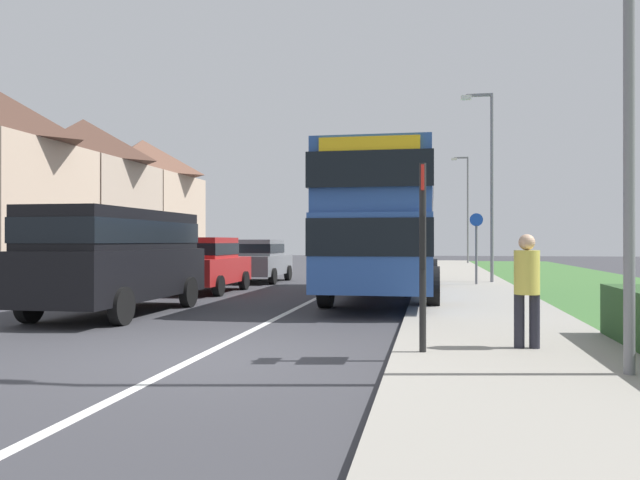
{
  "coord_description": "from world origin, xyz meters",
  "views": [
    {
      "loc": [
        3.11,
        -7.88,
        1.57
      ],
      "look_at": [
        0.76,
        5.16,
        1.6
      ],
      "focal_mm": 34.73,
      "sensor_mm": 36.0,
      "label": 1
    }
  ],
  "objects": [
    {
      "name": "street_lamp_far",
      "position": [
        5.4,
        34.56,
        4.16
      ],
      "size": [
        1.14,
        0.2,
        7.22
      ],
      "color": "slate",
      "rests_on": "ground_plane"
    },
    {
      "name": "pavement_near_side",
      "position": [
        4.2,
        6.0,
        0.06
      ],
      "size": [
        3.2,
        68.0,
        0.12
      ],
      "primitive_type": "cube",
      "color": "gray",
      "rests_on": "ground_plane"
    },
    {
      "name": "parked_van_black",
      "position": [
        -3.54,
        4.44,
        1.33
      ],
      "size": [
        2.11,
        5.22,
        2.24
      ],
      "color": "black",
      "rests_on": "ground_plane"
    },
    {
      "name": "double_decker_bus",
      "position": [
        1.9,
        9.37,
        2.14
      ],
      "size": [
        2.8,
        10.35,
        3.7
      ],
      "color": "#284C93",
      "rests_on": "ground_plane"
    },
    {
      "name": "bus_stop_sign",
      "position": [
        3.0,
        0.36,
        1.54
      ],
      "size": [
        0.09,
        0.52,
        2.6
      ],
      "color": "black",
      "rests_on": "ground_plane"
    },
    {
      "name": "lane_marking_centre",
      "position": [
        0.0,
        8.0,
        0.0
      ],
      "size": [
        0.14,
        60.0,
        0.01
      ],
      "primitive_type": "cube",
      "color": "silver",
      "rests_on": "ground_plane"
    },
    {
      "name": "street_lamp_mid",
      "position": [
        5.13,
        14.93,
        3.97
      ],
      "size": [
        1.14,
        0.2,
        6.86
      ],
      "color": "slate",
      "rests_on": "ground_plane"
    },
    {
      "name": "pedestrian_at_stop",
      "position": [
        4.39,
        0.9,
        0.98
      ],
      "size": [
        0.34,
        0.34,
        1.67
      ],
      "color": "#23232D",
      "rests_on": "ground_plane"
    },
    {
      "name": "street_lamp_near",
      "position": [
        5.13,
        -0.63,
        4.09
      ],
      "size": [
        1.14,
        0.2,
        7.09
      ],
      "color": "slate",
      "rests_on": "ground_plane"
    },
    {
      "name": "house_terrace_far_side",
      "position": [
        -15.35,
        22.56,
        4.07
      ],
      "size": [
        6.03,
        20.7,
        8.15
      ],
      "color": "#C1A88E",
      "rests_on": "ground_plane"
    },
    {
      "name": "ground_plane",
      "position": [
        0.0,
        0.0,
        0.0
      ],
      "size": [
        120.0,
        120.0,
        0.0
      ],
      "primitive_type": "plane",
      "color": "#38383D"
    },
    {
      "name": "cycle_route_sign",
      "position": [
        4.61,
        13.62,
        1.43
      ],
      "size": [
        0.44,
        0.08,
        2.52
      ],
      "color": "slate",
      "rests_on": "ground_plane"
    },
    {
      "name": "parked_car_red",
      "position": [
        -3.72,
        10.11,
        0.92
      ],
      "size": [
        1.9,
        3.94,
        1.69
      ],
      "color": "#B21E1E",
      "rests_on": "ground_plane"
    },
    {
      "name": "parked_car_grey",
      "position": [
        -3.45,
        15.04,
        0.9
      ],
      "size": [
        1.98,
        3.91,
        1.63
      ],
      "color": "slate",
      "rests_on": "ground_plane"
    }
  ]
}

